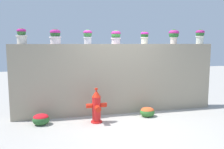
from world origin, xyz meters
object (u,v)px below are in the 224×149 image
at_px(potted_plant_4, 145,36).
at_px(potted_plant_6, 200,35).
at_px(potted_plant_0, 22,35).
at_px(flower_bush_left, 147,111).
at_px(potted_plant_5, 174,35).
at_px(potted_plant_3, 116,36).
at_px(fire_hydrant, 97,107).
at_px(potted_plant_2, 88,35).
at_px(potted_plant_1, 55,36).
at_px(flower_bush_right, 41,119).

xyz_separation_m(potted_plant_4, potted_plant_6, (1.67, -0.07, 0.04)).
relative_size(potted_plant_0, flower_bush_left, 1.00).
bearing_deg(potted_plant_4, potted_plant_5, -0.33).
bearing_deg(potted_plant_5, potted_plant_0, -179.95).
distance_m(potted_plant_0, potted_plant_4, 3.15).
xyz_separation_m(potted_plant_3, fire_hydrant, (-0.66, -0.70, -1.68)).
xyz_separation_m(potted_plant_0, potted_plant_4, (3.15, 0.01, -0.01)).
bearing_deg(potted_plant_2, potted_plant_0, 177.82).
xyz_separation_m(potted_plant_1, flower_bush_left, (2.25, -0.50, -1.94)).
relative_size(potted_plant_3, potted_plant_5, 0.89).
bearing_deg(potted_plant_6, potted_plant_5, 175.52).
bearing_deg(potted_plant_2, flower_bush_left, -18.73).
distance_m(potted_plant_1, potted_plant_4, 2.36).
xyz_separation_m(potted_plant_2, fire_hydrant, (0.09, -0.64, -1.70)).
bearing_deg(fire_hydrant, potted_plant_3, 46.75).
xyz_separation_m(potted_plant_2, potted_plant_3, (0.76, 0.06, -0.01)).
bearing_deg(potted_plant_0, potted_plant_3, 0.11).
distance_m(potted_plant_0, potted_plant_2, 1.58).
relative_size(potted_plant_3, flower_bush_right, 0.92).
distance_m(potted_plant_3, flower_bush_right, 2.79).
bearing_deg(fire_hydrant, potted_plant_4, 25.74).
xyz_separation_m(potted_plant_2, potted_plant_5, (2.44, 0.06, 0.04)).
height_order(potted_plant_2, potted_plant_5, potted_plant_5).
bearing_deg(potted_plant_2, flower_bush_right, -158.05).
xyz_separation_m(potted_plant_1, potted_plant_4, (2.36, 0.06, -0.00)).
relative_size(potted_plant_2, potted_plant_3, 1.01).
distance_m(potted_plant_3, fire_hydrant, 1.94).
bearing_deg(fire_hydrant, potted_plant_0, 157.34).
distance_m(potted_plant_3, potted_plant_6, 2.47).
bearing_deg(flower_bush_left, potted_plant_1, 167.43).
height_order(potted_plant_4, fire_hydrant, potted_plant_4).
relative_size(potted_plant_0, potted_plant_3, 1.07).
xyz_separation_m(potted_plant_5, potted_plant_6, (0.79, -0.06, -0.01)).
distance_m(potted_plant_4, fire_hydrant, 2.35).
xyz_separation_m(potted_plant_3, potted_plant_4, (0.81, 0.00, 0.00)).
bearing_deg(flower_bush_right, potted_plant_3, 15.62).
bearing_deg(flower_bush_left, potted_plant_4, 78.85).
xyz_separation_m(potted_plant_0, potted_plant_5, (4.02, 0.00, 0.04)).
bearing_deg(fire_hydrant, potted_plant_5, 16.72).
height_order(potted_plant_1, flower_bush_left, potted_plant_1).
bearing_deg(potted_plant_2, potted_plant_1, 179.33).
bearing_deg(flower_bush_right, potted_plant_4, 11.25).
relative_size(potted_plant_3, potted_plant_6, 0.88).
distance_m(potted_plant_4, flower_bush_right, 3.40).
height_order(potted_plant_0, fire_hydrant, potted_plant_0).
bearing_deg(potted_plant_3, potted_plant_0, -179.89).
relative_size(potted_plant_2, potted_plant_6, 0.88).
distance_m(potted_plant_5, flower_bush_left, 2.29).
bearing_deg(flower_bush_right, fire_hydrant, -7.17).
height_order(potted_plant_2, potted_plant_3, potted_plant_2).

